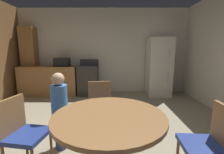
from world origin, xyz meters
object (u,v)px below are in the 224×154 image
object	(u,v)px
microwave	(63,62)
dining_table	(110,130)
person_child	(60,109)
oven_range	(89,80)
chair_north	(101,105)
chair_west	(23,130)
refrigerator	(159,67)
chair_east	(211,142)

from	to	relation	value
microwave	dining_table	bearing A→B (deg)	-65.44
person_child	oven_range	bearing A→B (deg)	130.51
chair_north	chair_west	size ratio (longest dim) A/B	1.00
refrigerator	microwave	bearing A→B (deg)	179.03
dining_table	chair_north	xyz separation A→B (m)	(-0.16, 0.98, -0.10)
oven_range	microwave	xyz separation A→B (m)	(-0.80, -0.00, 0.56)
person_child	chair_east	bearing A→B (deg)	18.96
refrigerator	chair_east	distance (m)	3.38
chair_east	chair_north	distance (m)	1.55
chair_west	dining_table	bearing A→B (deg)	-0.00
microwave	dining_table	size ratio (longest dim) A/B	0.39
microwave	chair_west	bearing A→B (deg)	-80.42
chair_west	person_child	xyz separation A→B (m)	(0.29, 0.43, 0.08)
refrigerator	chair_west	world-z (taller)	refrigerator
oven_range	chair_west	world-z (taller)	oven_range
chair_east	chair_north	xyz separation A→B (m)	(-1.15, 1.04, 0.00)
chair_north	dining_table	bearing A→B (deg)	0.00
oven_range	person_child	world-z (taller)	oven_range
oven_range	dining_table	world-z (taller)	oven_range
oven_range	chair_east	world-z (taller)	oven_range
oven_range	refrigerator	bearing A→B (deg)	-1.41
dining_table	person_child	world-z (taller)	person_child
chair_west	microwave	bearing A→B (deg)	108.61
oven_range	microwave	world-z (taller)	microwave
chair_east	chair_west	xyz separation A→B (m)	(-1.97, 0.22, 0.00)
chair_east	person_child	xyz separation A→B (m)	(-1.68, 0.65, 0.08)
chair_west	chair_north	bearing A→B (deg)	54.20
oven_range	dining_table	xyz separation A→B (m)	(0.71, -3.31, 0.13)
oven_range	microwave	distance (m)	0.98
dining_table	chair_east	size ratio (longest dim) A/B	1.28
chair_east	person_child	world-z (taller)	person_child
dining_table	chair_west	size ratio (longest dim) A/B	1.28
microwave	dining_table	distance (m)	3.66
chair_north	microwave	bearing A→B (deg)	-159.30
oven_range	chair_west	distance (m)	3.17
oven_range	chair_north	size ratio (longest dim) A/B	1.26
refrigerator	dining_table	xyz separation A→B (m)	(-1.46, -3.26, -0.28)
oven_range	microwave	bearing A→B (deg)	-179.74
oven_range	chair_east	bearing A→B (deg)	-63.25
refrigerator	person_child	distance (m)	3.45
oven_range	dining_table	distance (m)	3.39
chair_north	chair_east	bearing A→B (deg)	38.39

